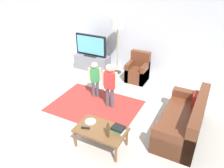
{
  "coord_description": "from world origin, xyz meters",
  "views": [
    {
      "loc": [
        2.21,
        -3.71,
        3.32
      ],
      "look_at": [
        0.0,
        0.6,
        0.65
      ],
      "focal_mm": 36.34,
      "sensor_mm": 36.0,
      "label": 1
    }
  ],
  "objects": [
    {
      "name": "armchair",
      "position": [
        0.05,
        2.26,
        0.3
      ],
      "size": [
        0.6,
        0.6,
        0.9
      ],
      "color": "brown",
      "rests_on": "ground"
    },
    {
      "name": "tv_remote",
      "position": [
        0.17,
        -0.87,
        0.43
      ],
      "size": [
        0.18,
        0.09,
        0.02
      ],
      "primitive_type": "cube",
      "rotation": [
        0.0,
        0.0,
        0.29
      ],
      "color": "black",
      "rests_on": "coffee_table"
    },
    {
      "name": "bottle",
      "position": [
        0.67,
        -0.87,
        0.56
      ],
      "size": [
        0.06,
        0.06,
        0.33
      ],
      "color": "#4C3319",
      "rests_on": "coffee_table"
    },
    {
      "name": "tv",
      "position": [
        -1.64,
        2.28,
        0.85
      ],
      "size": [
        1.1,
        0.28,
        0.71
      ],
      "color": "black",
      "rests_on": "tv_stand"
    },
    {
      "name": "ground",
      "position": [
        0.0,
        0.0,
        0.0
      ],
      "size": [
        7.8,
        7.8,
        0.0
      ],
      "primitive_type": "plane",
      "color": "#B2ADA3"
    },
    {
      "name": "tv_stand",
      "position": [
        -1.64,
        2.3,
        0.24
      ],
      "size": [
        1.2,
        0.44,
        0.5
      ],
      "color": "slate",
      "rests_on": "ground"
    },
    {
      "name": "child_near_tv",
      "position": [
        -0.61,
        0.81,
        0.62
      ],
      "size": [
        0.31,
        0.21,
        1.03
      ],
      "color": "#4C4C59",
      "rests_on": "ground"
    },
    {
      "name": "book_stack",
      "position": [
        0.77,
        -0.66,
        0.48
      ],
      "size": [
        0.29,
        0.22,
        0.11
      ],
      "color": "white",
      "rests_on": "coffee_table"
    },
    {
      "name": "wall_back",
      "position": [
        0.0,
        3.0,
        1.35
      ],
      "size": [
        6.0,
        0.12,
        2.7
      ],
      "primitive_type": "cube",
      "color": "silver",
      "rests_on": "ground"
    },
    {
      "name": "child_center",
      "position": [
        -0.05,
        0.57,
        0.71
      ],
      "size": [
        0.39,
        0.19,
        1.18
      ],
      "color": "#4C4C59",
      "rests_on": "ground"
    },
    {
      "name": "coffee_table",
      "position": [
        0.45,
        -0.75,
        0.37
      ],
      "size": [
        1.0,
        0.6,
        0.42
      ],
      "color": "brown",
      "rests_on": "ground"
    },
    {
      "name": "plate",
      "position": [
        0.15,
        -0.65,
        0.43
      ],
      "size": [
        0.22,
        0.22,
        0.02
      ],
      "color": "white",
      "rests_on": "coffee_table"
    },
    {
      "name": "couch",
      "position": [
        1.85,
        0.4,
        0.29
      ],
      "size": [
        0.8,
        1.8,
        0.86
      ],
      "color": "brown",
      "rests_on": "ground"
    },
    {
      "name": "floor_lamp",
      "position": [
        -0.76,
        2.45,
        1.54
      ],
      "size": [
        0.36,
        0.36,
        1.78
      ],
      "color": "#262626",
      "rests_on": "ground"
    },
    {
      "name": "area_rug",
      "position": [
        -0.39,
        0.4,
        0.0
      ],
      "size": [
        2.2,
        1.6,
        0.01
      ],
      "primitive_type": "cube",
      "color": "#9E2D28",
      "rests_on": "ground"
    },
    {
      "name": "wall_left",
      "position": [
        -3.0,
        0.0,
        1.35
      ],
      "size": [
        0.12,
        6.0,
        2.7
      ],
      "primitive_type": "cube",
      "color": "silver",
      "rests_on": "ground"
    }
  ]
}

